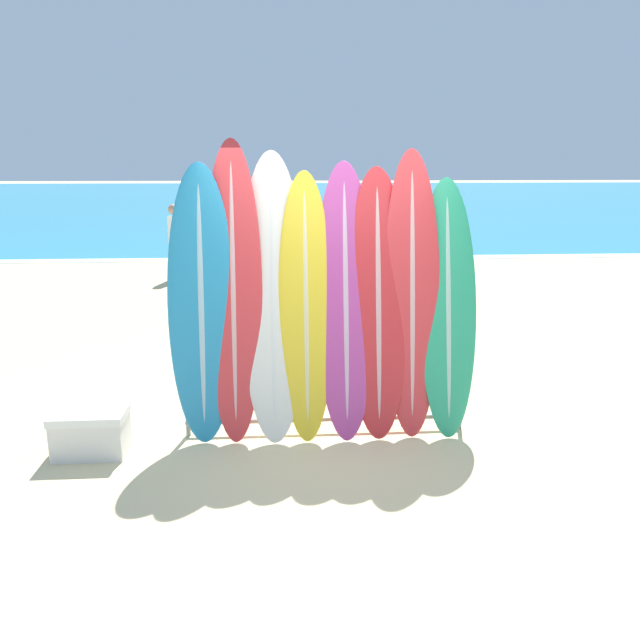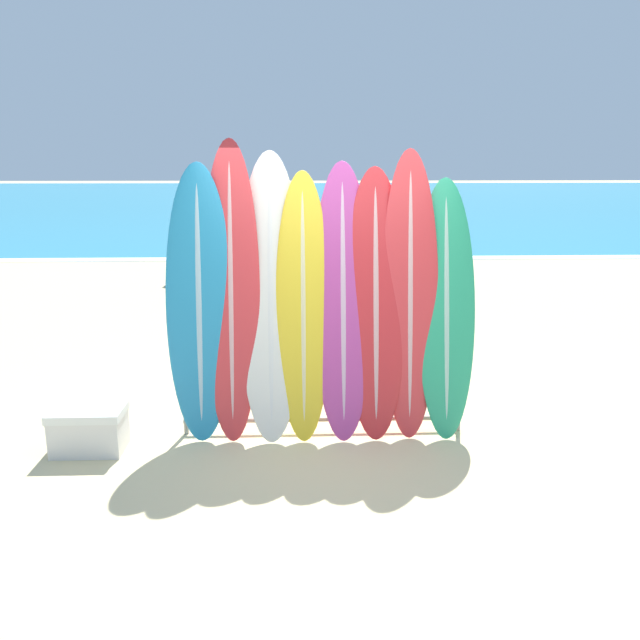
% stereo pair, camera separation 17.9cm
% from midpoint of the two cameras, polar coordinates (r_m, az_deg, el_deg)
% --- Properties ---
extents(ground_plane, '(160.00, 160.00, 0.00)m').
position_cam_midpoint_polar(ground_plane, '(5.54, 1.15, -11.23)').
color(ground_plane, beige).
extents(ocean_water, '(120.00, 60.00, 0.01)m').
position_cam_midpoint_polar(ocean_water, '(45.05, -3.28, 11.18)').
color(ocean_water, teal).
rests_on(ocean_water, ground_plane).
extents(surfboard_rack, '(2.51, 0.04, 0.83)m').
position_cam_midpoint_polar(surfboard_rack, '(5.59, -0.38, -5.94)').
color(surfboard_rack, gray).
rests_on(surfboard_rack, ground_plane).
extents(surfboard_slot_0, '(0.58, 0.47, 2.39)m').
position_cam_midpoint_polar(surfboard_slot_0, '(5.45, -11.70, 1.39)').
color(surfboard_slot_0, teal).
rests_on(surfboard_slot_0, ground_plane).
extents(surfboard_slot_1, '(0.50, 0.56, 2.59)m').
position_cam_midpoint_polar(surfboard_slot_1, '(5.43, -8.85, 2.53)').
color(surfboard_slot_1, red).
rests_on(surfboard_slot_1, ground_plane).
extents(surfboard_slot_2, '(0.57, 0.67, 2.49)m').
position_cam_midpoint_polar(surfboard_slot_2, '(5.44, -5.25, 2.13)').
color(surfboard_slot_2, silver).
rests_on(surfboard_slot_2, ground_plane).
extents(surfboard_slot_3, '(0.48, 0.59, 2.32)m').
position_cam_midpoint_polar(surfboard_slot_3, '(5.41, -2.25, 1.22)').
color(surfboard_slot_3, yellow).
rests_on(surfboard_slot_3, ground_plane).
extents(surfboard_slot_4, '(0.53, 0.63, 2.40)m').
position_cam_midpoint_polar(surfboard_slot_4, '(5.44, 1.40, 1.72)').
color(surfboard_slot_4, '#B23D8E').
rests_on(surfboard_slot_4, ground_plane).
extents(surfboard_slot_5, '(0.55, 0.57, 2.36)m').
position_cam_midpoint_polar(surfboard_slot_5, '(5.47, 4.38, 1.50)').
color(surfboard_slot_5, red).
rests_on(surfboard_slot_5, ground_plane).
extents(surfboard_slot_6, '(0.50, 0.50, 2.50)m').
position_cam_midpoint_polar(surfboard_slot_6, '(5.51, 7.48, 2.30)').
color(surfboard_slot_6, red).
rests_on(surfboard_slot_6, ground_plane).
extents(surfboard_slot_7, '(0.52, 0.57, 2.26)m').
position_cam_midpoint_polar(surfboard_slot_7, '(5.60, 10.69, 1.08)').
color(surfboard_slot_7, '#289E70').
rests_on(surfboard_slot_7, ground_plane).
extents(person_near_water, '(0.27, 0.24, 1.55)m').
position_cam_midpoint_polar(person_near_water, '(13.33, -13.51, 7.23)').
color(person_near_water, '#A87A5B').
rests_on(person_near_water, ground_plane).
extents(person_mid_beach, '(0.30, 0.27, 1.75)m').
position_cam_midpoint_polar(person_mid_beach, '(12.44, 4.88, 7.59)').
color(person_mid_beach, '#A87A5B').
rests_on(person_mid_beach, ground_plane).
extents(person_far_left, '(0.22, 0.28, 1.65)m').
position_cam_midpoint_polar(person_far_left, '(14.68, 1.89, 8.43)').
color(person_far_left, beige).
rests_on(person_far_left, ground_plane).
extents(cooler_box, '(0.60, 0.39, 0.38)m').
position_cam_midpoint_polar(cooler_box, '(5.65, -21.09, -9.55)').
color(cooler_box, silver).
rests_on(cooler_box, ground_plane).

